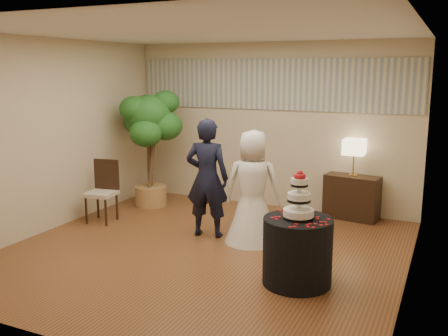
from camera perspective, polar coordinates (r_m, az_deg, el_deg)
The scene contains 15 objects.
floor at distance 6.65m, azimuth -2.26°, elevation -9.45°, with size 5.00×5.00×0.00m, color brown.
ceiling at distance 6.24m, azimuth -2.47°, elevation 15.37°, with size 5.00×5.00×0.00m, color white.
wall_back at distance 8.58m, azimuth 5.32°, elevation 4.83°, with size 5.00×0.06×2.80m, color beige.
wall_front at distance 4.27m, azimuth -17.88°, elevation -2.16°, with size 5.00×0.06×2.80m, color beige.
wall_left at distance 7.76m, azimuth -19.06°, elevation 3.59°, with size 0.06×5.00×2.80m, color beige.
wall_right at distance 5.63m, azimuth 20.93°, elevation 0.78°, with size 0.06×5.00×2.80m, color beige.
mural_border at distance 8.51m, azimuth 5.36°, elevation 9.51°, with size 4.90×0.02×0.85m, color #A6A89A.
groom at distance 7.02m, azimuth -1.93°, elevation -1.16°, with size 0.62×0.40×1.69m, color black.
bride at distance 6.80m, azimuth 3.31°, elevation -2.13°, with size 0.77×0.77×1.56m, color white.
cake_table at distance 5.63m, azimuth 8.38°, elevation -9.39°, with size 0.76×0.76×0.75m, color black.
wedding_cake at distance 5.44m, azimuth 8.57°, elevation -3.04°, with size 0.34×0.34×0.53m, color white, non-canonical shape.
console at distance 8.19m, azimuth 14.39°, elevation -3.25°, with size 0.84×0.37×0.70m, color black.
table_lamp at distance 8.06m, azimuth 14.61°, elevation 1.16°, with size 0.33×0.33×0.58m, color beige, non-canonical shape.
ficus_tree at distance 8.66m, azimuth -8.52°, elevation 2.27°, with size 0.97×0.97×2.04m, color #225E1F, non-canonical shape.
side_chair at distance 7.97m, azimuth -13.89°, elevation -2.66°, with size 0.44×0.46×0.96m, color black, non-canonical shape.
Camera 1 is at (2.85, -5.53, 2.35)m, focal length 40.00 mm.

